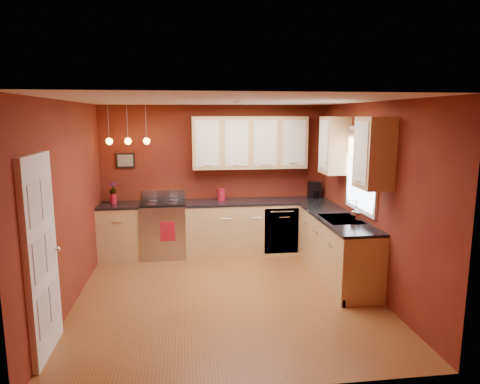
{
  "coord_description": "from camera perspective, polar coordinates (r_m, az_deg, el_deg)",
  "views": [
    {
      "loc": [
        -0.53,
        -5.49,
        2.41
      ],
      "look_at": [
        0.31,
        1.0,
        1.24
      ],
      "focal_mm": 32.0,
      "sensor_mm": 36.0,
      "label": 1
    }
  ],
  "objects": [
    {
      "name": "base_cabinets_back_right",
      "position": [
        7.65,
        2.36,
        -4.73
      ],
      "size": [
        2.54,
        0.6,
        0.9
      ],
      "primitive_type": "cube",
      "color": "tan",
      "rests_on": "floor"
    },
    {
      "name": "counter_back_right",
      "position": [
        7.54,
        2.38,
        -1.28
      ],
      "size": [
        2.54,
        0.62,
        0.04
      ],
      "primitive_type": "cube",
      "color": "black",
      "rests_on": "base_cabinets_back_right"
    },
    {
      "name": "floor",
      "position": [
        6.02,
        -1.75,
        -13.5
      ],
      "size": [
        4.2,
        4.2,
        0.0
      ],
      "primitive_type": "plane",
      "color": "brown",
      "rests_on": "ground"
    },
    {
      "name": "red_canister",
      "position": [
        7.54,
        -2.52,
        -0.32
      ],
      "size": [
        0.14,
        0.14,
        0.21
      ],
      "color": "#A41122",
      "rests_on": "counter_back_right"
    },
    {
      "name": "upper_cabinets_right",
      "position": [
        6.29,
        14.71,
        5.6
      ],
      "size": [
        0.35,
        1.95,
        0.9
      ],
      "primitive_type": "cube",
      "color": "tan",
      "rests_on": "wall_right"
    },
    {
      "name": "ceiling",
      "position": [
        5.52,
        -1.89,
        12.09
      ],
      "size": [
        4.0,
        4.2,
        0.02
      ],
      "primitive_type": "cube",
      "color": "silver",
      "rests_on": "wall_back"
    },
    {
      "name": "door_left_wall",
      "position": [
        4.73,
        -24.95,
        -7.87
      ],
      "size": [
        0.12,
        0.82,
        2.05
      ],
      "color": "white",
      "rests_on": "floor"
    },
    {
      "name": "pendant_lights",
      "position": [
        7.31,
        -14.7,
        6.64
      ],
      "size": [
        0.71,
        0.11,
        0.66
      ],
      "color": "gray",
      "rests_on": "ceiling"
    },
    {
      "name": "base_cabinets_back_left",
      "position": [
        7.63,
        -15.63,
        -5.16
      ],
      "size": [
        0.7,
        0.6,
        0.9
      ],
      "primitive_type": "cube",
      "color": "tan",
      "rests_on": "floor"
    },
    {
      "name": "upper_cabinets_back",
      "position": [
        7.51,
        1.29,
        6.6
      ],
      "size": [
        2.0,
        0.35,
        0.9
      ],
      "primitive_type": "cube",
      "color": "tan",
      "rests_on": "wall_back"
    },
    {
      "name": "gas_range",
      "position": [
        7.55,
        -10.13,
        -4.85
      ],
      "size": [
        0.76,
        0.64,
        1.11
      ],
      "color": "#B2B2B7",
      "rests_on": "floor"
    },
    {
      "name": "dishwasher_front",
      "position": [
        7.45,
        5.55,
        -5.19
      ],
      "size": [
        0.6,
        0.02,
        0.8
      ],
      "primitive_type": "cube",
      "color": "#B2B2B7",
      "rests_on": "base_cabinets_back_right"
    },
    {
      "name": "coffee_maker",
      "position": [
        7.9,
        9.9,
        0.21
      ],
      "size": [
        0.21,
        0.21,
        0.29
      ],
      "rotation": [
        0.0,
        0.0,
        0.09
      ],
      "color": "black",
      "rests_on": "counter_back_right"
    },
    {
      "name": "wall_left",
      "position": [
        5.79,
        -21.94,
        -1.68
      ],
      "size": [
        0.02,
        4.2,
        2.6
      ],
      "primitive_type": "cube",
      "color": "maroon",
      "rests_on": "floor"
    },
    {
      "name": "sink",
      "position": [
        6.38,
        13.35,
        -3.71
      ],
      "size": [
        0.5,
        0.7,
        0.33
      ],
      "color": "gray",
      "rests_on": "counter_right"
    },
    {
      "name": "dish_towel",
      "position": [
        7.22,
        -9.62,
        -5.21
      ],
      "size": [
        0.24,
        0.02,
        0.33
      ],
      "primitive_type": "cube",
      "color": "#A41122",
      "rests_on": "gas_range"
    },
    {
      "name": "wall_front",
      "position": [
        3.6,
        1.49,
        -7.81
      ],
      "size": [
        4.0,
        0.02,
        2.6
      ],
      "primitive_type": "cube",
      "color": "maroon",
      "rests_on": "floor"
    },
    {
      "name": "counter_back_left",
      "position": [
        7.52,
        -15.8,
        -1.7
      ],
      "size": [
        0.7,
        0.62,
        0.04
      ],
      "primitive_type": "cube",
      "color": "black",
      "rests_on": "base_cabinets_back_left"
    },
    {
      "name": "flowers",
      "position": [
        7.56,
        -16.59,
        0.42
      ],
      "size": [
        0.13,
        0.13,
        0.21
      ],
      "primitive_type": "imported",
      "rotation": [
        0.0,
        0.0,
        0.11
      ],
      "color": "#A41122",
      "rests_on": "red_vase"
    },
    {
      "name": "base_cabinets_right",
      "position": [
        6.64,
        12.71,
        -7.31
      ],
      "size": [
        0.6,
        2.1,
        0.9
      ],
      "primitive_type": "cube",
      "color": "tan",
      "rests_on": "floor"
    },
    {
      "name": "counter_right",
      "position": [
        6.52,
        12.87,
        -3.36
      ],
      "size": [
        0.62,
        2.1,
        0.04
      ],
      "primitive_type": "cube",
      "color": "black",
      "rests_on": "base_cabinets_right"
    },
    {
      "name": "wall_back",
      "position": [
        7.69,
        -3.35,
        1.8
      ],
      "size": [
        4.0,
        0.02,
        2.6
      ],
      "primitive_type": "cube",
      "color": "maroon",
      "rests_on": "floor"
    },
    {
      "name": "window",
      "position": [
        6.35,
        15.94,
        3.2
      ],
      "size": [
        0.06,
        1.02,
        1.22
      ],
      "color": "white",
      "rests_on": "wall_right"
    },
    {
      "name": "wall_right",
      "position": [
        6.15,
        17.08,
        -0.74
      ],
      "size": [
        0.02,
        4.2,
        2.6
      ],
      "primitive_type": "cube",
      "color": "maroon",
      "rests_on": "floor"
    },
    {
      "name": "soap_pump",
      "position": [
        6.27,
        15.16,
        -2.82
      ],
      "size": [
        0.12,
        0.13,
        0.21
      ],
      "primitive_type": "imported",
      "rotation": [
        0.0,
        0.0,
        0.41
      ],
      "color": "silver",
      "rests_on": "counter_right"
    },
    {
      "name": "wall_picture",
      "position": [
        7.67,
        -15.02,
        4.09
      ],
      "size": [
        0.32,
        0.03,
        0.26
      ],
      "primitive_type": "cube",
      "color": "black",
      "rests_on": "wall_back"
    },
    {
      "name": "red_vase",
      "position": [
        7.59,
        -16.53,
        -0.83
      ],
      "size": [
        0.1,
        0.1,
        0.17
      ],
      "primitive_type": "cylinder",
      "color": "#A41122",
      "rests_on": "counter_back_left"
    }
  ]
}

